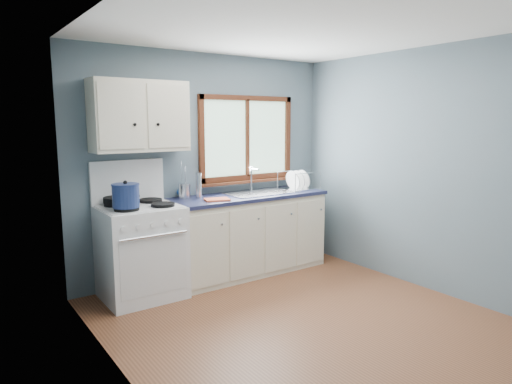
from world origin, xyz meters
TOP-DOWN VIEW (x-y plane):
  - floor at (0.00, 0.00)m, footprint 3.20×3.60m
  - ceiling at (0.00, 0.00)m, footprint 3.20×3.60m
  - wall_back at (0.00, 1.81)m, footprint 3.20×0.02m
  - wall_left at (-1.61, 0.00)m, footprint 0.02×3.60m
  - wall_right at (1.61, 0.00)m, footprint 0.02×3.60m
  - gas_range at (-0.95, 1.47)m, footprint 0.76×0.69m
  - base_cabinets at (0.36, 1.49)m, footprint 1.85×0.60m
  - countertop at (0.36, 1.49)m, footprint 1.89×0.64m
  - sink at (0.54, 1.49)m, footprint 0.84×0.46m
  - window at (0.54, 1.77)m, footprint 1.36×0.10m
  - upper_cabinets at (-0.85, 1.63)m, footprint 0.95×0.35m
  - skillet at (-1.11, 1.61)m, footprint 0.45×0.37m
  - stockpot at (-1.13, 1.32)m, footprint 0.27×0.27m
  - utensil_crock at (-0.36, 1.66)m, footprint 0.14×0.14m
  - thermos at (-0.23, 1.59)m, footprint 0.07×0.07m
  - soap_bottle at (-0.32, 1.68)m, footprint 0.12×0.12m
  - dish_towel at (-0.14, 1.35)m, footprint 0.30×0.25m
  - dish_rack at (1.09, 1.46)m, footprint 0.47×0.36m

SIDE VIEW (x-z plane):
  - floor at x=0.00m, z-range -0.02..0.00m
  - base_cabinets at x=0.36m, z-range -0.03..0.85m
  - gas_range at x=-0.95m, z-range -0.19..1.17m
  - sink at x=0.54m, z-range 0.64..1.08m
  - countertop at x=0.36m, z-range 0.88..0.92m
  - dish_towel at x=-0.14m, z-range 0.92..0.94m
  - dish_rack at x=1.09m, z-range 0.86..1.10m
  - skillet at x=-1.11m, z-range 0.96..1.02m
  - utensil_crock at x=-0.36m, z-range 0.80..1.21m
  - soap_bottle at x=-0.32m, z-range 0.92..1.19m
  - thermos at x=-0.23m, z-range 0.92..1.20m
  - stockpot at x=-1.13m, z-range 0.95..1.20m
  - wall_back at x=0.00m, z-range 0.00..2.50m
  - wall_left at x=-1.61m, z-range 0.00..2.50m
  - wall_right at x=1.61m, z-range 0.00..2.50m
  - window at x=0.54m, z-range 0.96..1.99m
  - upper_cabinets at x=-0.85m, z-range 1.45..2.15m
  - ceiling at x=0.00m, z-range 2.50..2.52m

